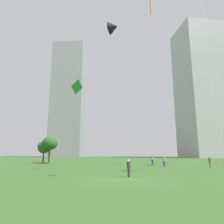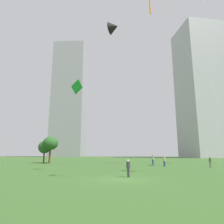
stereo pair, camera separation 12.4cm
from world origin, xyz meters
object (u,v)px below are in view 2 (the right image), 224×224
(person_standing_4, at_px, (153,159))
(park_tree_0, at_px, (45,147))
(person_standing_1, at_px, (128,167))
(person_standing_3, at_px, (164,160))
(kite_flying_1, at_px, (114,27))
(park_tree_1, at_px, (50,143))
(kite_flying_3, at_px, (76,87))
(distant_highrise_0, at_px, (70,100))
(distant_highrise_1, at_px, (201,90))
(person_standing_0, at_px, (210,161))

(person_standing_4, bearing_deg, park_tree_0, 147.84)
(park_tree_0, bearing_deg, person_standing_1, -50.89)
(person_standing_3, relative_size, kite_flying_1, 0.06)
(person_standing_4, bearing_deg, park_tree_1, 148.13)
(person_standing_3, height_order, park_tree_0, park_tree_0)
(person_standing_3, bearing_deg, kite_flying_3, 38.71)
(person_standing_1, height_order, distant_highrise_0, distant_highrise_0)
(kite_flying_1, xyz_separation_m, park_tree_0, (-17.64, 8.78, -23.85))
(kite_flying_1, height_order, kite_flying_3, kite_flying_1)
(distant_highrise_1, bearing_deg, person_standing_0, -123.20)
(distant_highrise_0, bearing_deg, distant_highrise_1, -20.63)
(person_standing_3, xyz_separation_m, person_standing_4, (-1.60, 5.60, 0.05))
(park_tree_1, relative_size, distant_highrise_0, 0.07)
(park_tree_0, bearing_deg, distant_highrise_0, 107.14)
(kite_flying_3, relative_size, park_tree_1, 1.88)
(kite_flying_1, bearing_deg, person_standing_0, -9.55)
(person_standing_0, height_order, person_standing_3, person_standing_3)
(person_standing_4, bearing_deg, kite_flying_1, -169.51)
(distant_highrise_0, bearing_deg, person_standing_1, -72.89)
(park_tree_0, relative_size, distant_highrise_1, 0.07)
(kite_flying_1, distance_m, distant_highrise_1, 91.38)
(kite_flying_3, bearing_deg, person_standing_4, 57.62)
(person_standing_1, bearing_deg, distant_highrise_1, -43.43)
(kite_flying_3, distance_m, park_tree_1, 24.71)
(person_standing_4, distance_m, distant_highrise_1, 91.54)
(person_standing_1, xyz_separation_m, distant_highrise_1, (36.40, 98.85, 37.46))
(person_standing_3, distance_m, person_standing_4, 5.82)
(person_standing_1, distance_m, park_tree_1, 32.71)
(distant_highrise_0, xyz_separation_m, distant_highrise_1, (87.41, -23.63, -3.52))
(person_standing_3, relative_size, kite_flying_3, 0.15)
(person_standing_3, relative_size, person_standing_4, 0.96)
(person_standing_3, height_order, person_standing_4, person_standing_4)
(park_tree_0, distance_m, distant_highrise_0, 107.73)
(person_standing_1, height_order, kite_flying_1, kite_flying_1)
(distant_highrise_1, bearing_deg, person_standing_1, -127.04)
(kite_flying_1, distance_m, distant_highrise_0, 116.07)
(kite_flying_3, bearing_deg, park_tree_0, 124.52)
(kite_flying_1, bearing_deg, park_tree_1, 152.38)
(person_standing_4, xyz_separation_m, distant_highrise_1, (33.05, 76.79, 37.30))
(person_standing_4, relative_size, distant_highrise_0, 0.02)
(person_standing_4, xyz_separation_m, kite_flying_3, (-10.46, -16.50, 9.66))
(person_standing_3, distance_m, distant_highrise_1, 95.77)
(kite_flying_3, bearing_deg, distant_highrise_0, 110.58)
(person_standing_0, distance_m, park_tree_1, 33.49)
(person_standing_0, height_order, kite_flying_3, kite_flying_3)
(park_tree_0, relative_size, distant_highrise_0, 0.06)
(person_standing_4, bearing_deg, distant_highrise_0, 95.90)
(kite_flying_3, distance_m, distant_highrise_0, 128.71)
(person_standing_3, xyz_separation_m, kite_flying_1, (-8.66, 1.01, 26.43))
(person_standing_1, bearing_deg, person_standing_0, -61.43)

